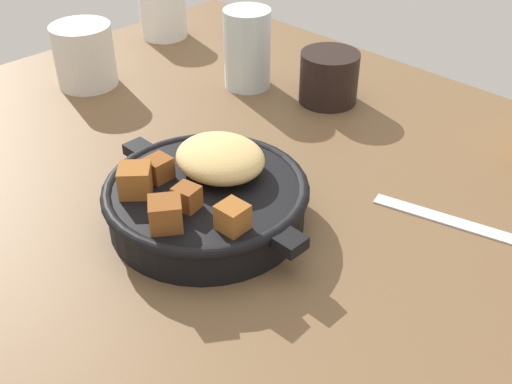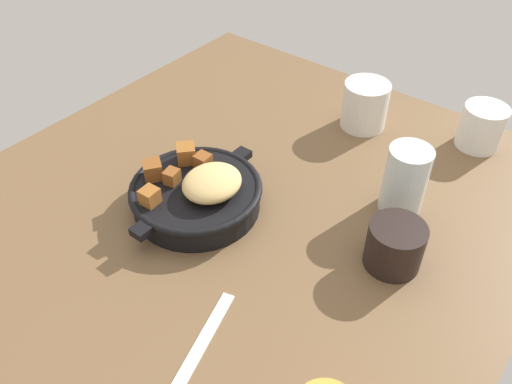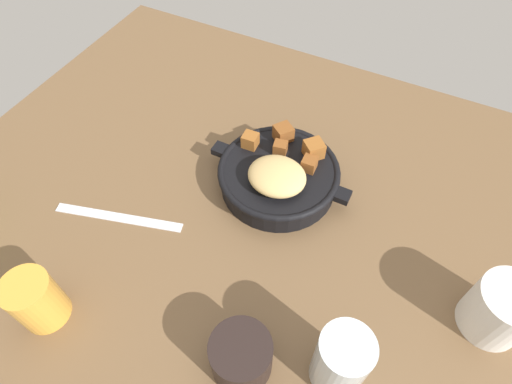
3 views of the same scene
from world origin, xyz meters
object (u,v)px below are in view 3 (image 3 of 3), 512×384
Objects in this scene: cast_iron_skillet at (279,175)px; coffee_mug_dark at (241,356)px; ceramic_mug_white at (500,310)px; water_glass_tall at (341,361)px; butter_knife at (119,217)px; juice_glass_amber at (36,300)px.

coffee_mug_dark is at bearing 105.85° from cast_iron_skillet.
ceramic_mug_white is 1.11× the size of coffee_mug_dark.
water_glass_tall reaches higher than coffee_mug_dark.
water_glass_tall is 1.40× the size of coffee_mug_dark.
coffee_mug_dark reaches higher than butter_knife.
ceramic_mug_white is 0.79× the size of water_glass_tall.
coffee_mug_dark is at bearing -167.65° from juice_glass_amber.
cast_iron_skillet is 36.23cm from ceramic_mug_white.
cast_iron_skillet is 2.84× the size of ceramic_mug_white.
water_glass_tall is (-19.03, 24.19, 2.47)cm from cast_iron_skillet.
water_glass_tall reaches higher than juice_glass_amber.
water_glass_tall is 39.31cm from juice_glass_amber.
ceramic_mug_white is at bearing -136.11° from water_glass_tall.
butter_knife is 55.98cm from ceramic_mug_white.
water_glass_tall reaches higher than ceramic_mug_white.
butter_knife is at bearing -86.38° from juice_glass_amber.
water_glass_tall is 11.92cm from coffee_mug_dark.
juice_glass_amber reaches higher than coffee_mug_dark.
cast_iron_skillet is at bearing -118.87° from juice_glass_amber.
water_glass_tall is (-39.04, 6.83, 5.20)cm from butter_knife.
juice_glass_amber is at bearing 12.35° from coffee_mug_dark.
water_glass_tall is at bearing -165.04° from juice_glass_amber.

